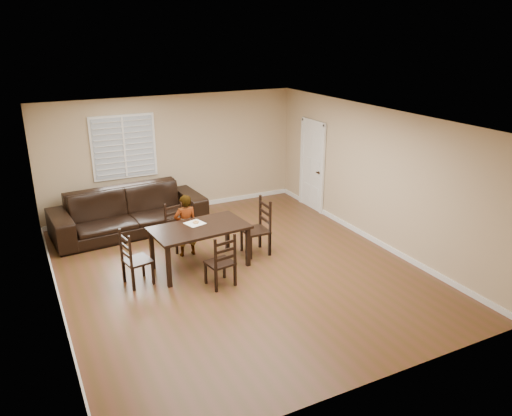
{
  "coord_description": "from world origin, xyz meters",
  "views": [
    {
      "loc": [
        -3.31,
        -7.35,
        4.09
      ],
      "look_at": [
        0.53,
        0.28,
        1.0
      ],
      "focal_mm": 35.0,
      "sensor_mm": 36.0,
      "label": 1
    }
  ],
  "objects_px": {
    "dining_table": "(199,231)",
    "chair_near": "(176,227)",
    "chair_right": "(262,228)",
    "chair_far": "(224,264)",
    "sofa": "(129,211)",
    "chair_left": "(131,261)",
    "child": "(186,225)",
    "donut": "(196,222)"
  },
  "relations": [
    {
      "from": "chair_near",
      "to": "sofa",
      "type": "height_order",
      "value": "chair_near"
    },
    {
      "from": "child",
      "to": "sofa",
      "type": "bearing_deg",
      "value": -66.13
    },
    {
      "from": "donut",
      "to": "chair_right",
      "type": "bearing_deg",
      "value": -4.4
    },
    {
      "from": "dining_table",
      "to": "sofa",
      "type": "bearing_deg",
      "value": 103.49
    },
    {
      "from": "chair_far",
      "to": "chair_right",
      "type": "distance_m",
      "value": 1.55
    },
    {
      "from": "dining_table",
      "to": "chair_near",
      "type": "distance_m",
      "value": 1.09
    },
    {
      "from": "chair_near",
      "to": "child",
      "type": "xyz_separation_m",
      "value": [
        0.06,
        -0.44,
        0.18
      ]
    },
    {
      "from": "chair_left",
      "to": "dining_table",
      "type": "bearing_deg",
      "value": -95.34
    },
    {
      "from": "sofa",
      "to": "chair_left",
      "type": "bearing_deg",
      "value": -107.02
    },
    {
      "from": "chair_left",
      "to": "chair_right",
      "type": "height_order",
      "value": "chair_right"
    },
    {
      "from": "chair_far",
      "to": "sofa",
      "type": "relative_size",
      "value": 0.3
    },
    {
      "from": "dining_table",
      "to": "sofa",
      "type": "xyz_separation_m",
      "value": [
        -0.74,
        2.24,
        -0.24
      ]
    },
    {
      "from": "chair_far",
      "to": "chair_left",
      "type": "height_order",
      "value": "chair_left"
    },
    {
      "from": "chair_far",
      "to": "donut",
      "type": "bearing_deg",
      "value": -94.43
    },
    {
      "from": "dining_table",
      "to": "chair_far",
      "type": "xyz_separation_m",
      "value": [
        0.08,
        -0.88,
        -0.27
      ]
    },
    {
      "from": "dining_table",
      "to": "chair_near",
      "type": "xyz_separation_m",
      "value": [
        -0.11,
        1.05,
        -0.28
      ]
    },
    {
      "from": "chair_right",
      "to": "chair_far",
      "type": "bearing_deg",
      "value": -49.91
    },
    {
      "from": "chair_far",
      "to": "sofa",
      "type": "height_order",
      "value": "chair_far"
    },
    {
      "from": "chair_near",
      "to": "chair_far",
      "type": "relative_size",
      "value": 0.98
    },
    {
      "from": "chair_left",
      "to": "chair_right",
      "type": "xyz_separation_m",
      "value": [
        2.55,
        0.21,
        0.05
      ]
    },
    {
      "from": "chair_near",
      "to": "child",
      "type": "height_order",
      "value": "child"
    },
    {
      "from": "chair_near",
      "to": "chair_left",
      "type": "xyz_separation_m",
      "value": [
        -1.16,
        -1.17,
        0.02
      ]
    },
    {
      "from": "chair_left",
      "to": "child",
      "type": "relative_size",
      "value": 0.81
    },
    {
      "from": "chair_left",
      "to": "child",
      "type": "bearing_deg",
      "value": -69.87
    },
    {
      "from": "chair_near",
      "to": "chair_right",
      "type": "height_order",
      "value": "chair_right"
    },
    {
      "from": "dining_table",
      "to": "chair_left",
      "type": "distance_m",
      "value": 1.3
    },
    {
      "from": "chair_near",
      "to": "chair_left",
      "type": "relative_size",
      "value": 0.94
    },
    {
      "from": "chair_right",
      "to": "sofa",
      "type": "xyz_separation_m",
      "value": [
        -2.02,
        2.15,
        -0.03
      ]
    },
    {
      "from": "dining_table",
      "to": "chair_near",
      "type": "relative_size",
      "value": 1.9
    },
    {
      "from": "chair_left",
      "to": "child",
      "type": "distance_m",
      "value": 1.43
    },
    {
      "from": "dining_table",
      "to": "sofa",
      "type": "height_order",
      "value": "sofa"
    },
    {
      "from": "chair_right",
      "to": "dining_table",
      "type": "bearing_deg",
      "value": -84.66
    },
    {
      "from": "chair_near",
      "to": "sofa",
      "type": "relative_size",
      "value": 0.29
    },
    {
      "from": "chair_far",
      "to": "chair_left",
      "type": "distance_m",
      "value": 1.55
    },
    {
      "from": "chair_left",
      "to": "sofa",
      "type": "xyz_separation_m",
      "value": [
        0.53,
        2.36,
        0.01
      ]
    },
    {
      "from": "chair_near",
      "to": "chair_left",
      "type": "height_order",
      "value": "chair_left"
    },
    {
      "from": "chair_left",
      "to": "sofa",
      "type": "bearing_deg",
      "value": -23.28
    },
    {
      "from": "child",
      "to": "sofa",
      "type": "distance_m",
      "value": 1.78
    },
    {
      "from": "dining_table",
      "to": "chair_right",
      "type": "height_order",
      "value": "chair_right"
    },
    {
      "from": "dining_table",
      "to": "chair_right",
      "type": "distance_m",
      "value": 1.3
    },
    {
      "from": "chair_near",
      "to": "donut",
      "type": "height_order",
      "value": "chair_near"
    },
    {
      "from": "chair_near",
      "to": "sofa",
      "type": "xyz_separation_m",
      "value": [
        -0.63,
        1.19,
        0.04
      ]
    }
  ]
}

